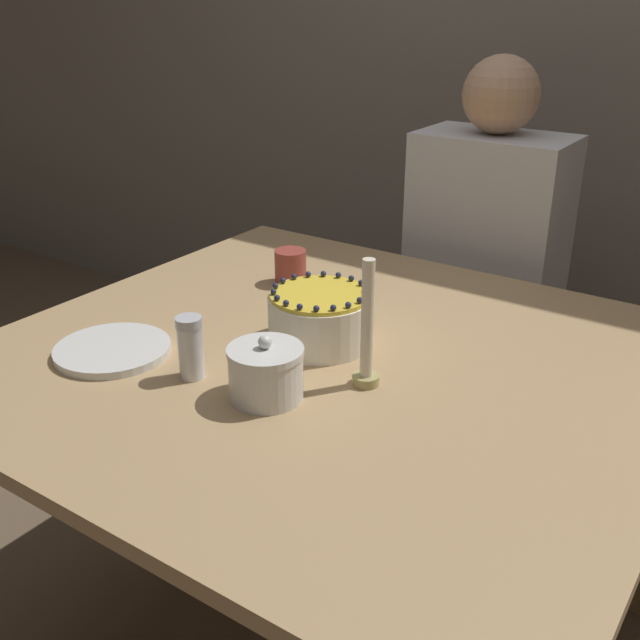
% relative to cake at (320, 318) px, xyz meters
% --- Properties ---
extents(wall_behind, '(8.00, 0.05, 2.60)m').
position_rel_cake_xyz_m(wall_behind, '(0.05, 1.37, 0.48)').
color(wall_behind, slate).
rests_on(wall_behind, ground_plane).
extents(dining_table, '(1.28, 1.19, 0.76)m').
position_rel_cake_xyz_m(dining_table, '(0.05, -0.03, -0.16)').
color(dining_table, tan).
rests_on(dining_table, ground_plane).
extents(cake, '(0.21, 0.21, 0.12)m').
position_rel_cake_xyz_m(cake, '(0.00, 0.00, 0.00)').
color(cake, white).
rests_on(cake, dining_table).
extents(sugar_bowl, '(0.13, 0.13, 0.12)m').
position_rel_cake_xyz_m(sugar_bowl, '(0.05, -0.23, -0.01)').
color(sugar_bowl, silver).
rests_on(sugar_bowl, dining_table).
extents(sugar_shaker, '(0.05, 0.05, 0.12)m').
position_rel_cake_xyz_m(sugar_shaker, '(-0.11, -0.25, 0.01)').
color(sugar_shaker, white).
rests_on(sugar_shaker, dining_table).
extents(plate_stack, '(0.22, 0.22, 0.02)m').
position_rel_cake_xyz_m(plate_stack, '(-0.31, -0.27, -0.05)').
color(plate_stack, silver).
rests_on(plate_stack, dining_table).
extents(candle, '(0.05, 0.05, 0.24)m').
position_rel_cake_xyz_m(candle, '(0.16, -0.09, 0.04)').
color(candle, tan).
rests_on(candle, dining_table).
extents(cup, '(0.08, 0.08, 0.08)m').
position_rel_cake_xyz_m(cup, '(-0.25, 0.24, -0.01)').
color(cup, '#993D33').
rests_on(cup, dining_table).
extents(person_man_blue_shirt, '(0.40, 0.34, 1.26)m').
position_rel_cake_xyz_m(person_man_blue_shirt, '(0.03, 0.76, -0.27)').
color(person_man_blue_shirt, '#2D2D38').
rests_on(person_man_blue_shirt, ground_plane).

